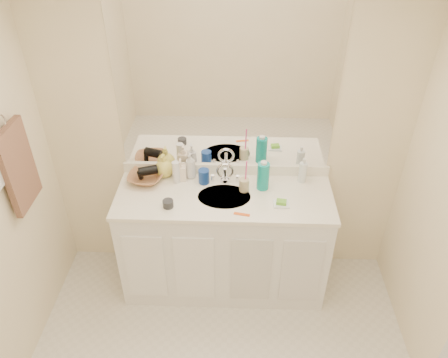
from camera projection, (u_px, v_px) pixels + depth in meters
name	position (u px, v px, depth m)	size (l,w,h in m)	color
ceiling	(212.00, 6.00, 1.33)	(2.60, 2.60, 0.02)	white
wall_back	(226.00, 135.00, 3.08)	(2.60, 0.02, 2.40)	#FCECC5
vanity_cabinet	(224.00, 242.00, 3.31)	(1.50, 0.55, 0.85)	white
countertop	(224.00, 196.00, 3.05)	(1.52, 0.57, 0.03)	white
backsplash	(226.00, 169.00, 3.23)	(1.52, 0.03, 0.08)	white
sink_basin	(224.00, 198.00, 3.04)	(0.37, 0.37, 0.02)	silver
faucet	(225.00, 175.00, 3.14)	(0.02, 0.02, 0.11)	silver
mirror	(226.00, 88.00, 2.87)	(1.48, 0.01, 1.20)	white
blue_mug	(204.00, 176.00, 3.13)	(0.08, 0.08, 0.11)	navy
tan_cup	(244.00, 185.00, 3.06)	(0.07, 0.07, 0.09)	#BEB186
toothbrush	(246.00, 173.00, 3.00)	(0.01, 0.01, 0.21)	#FF439D
mouthwash_bottle	(263.00, 176.00, 3.05)	(0.09, 0.09, 0.20)	#0C9691
clear_pump_bottle	(303.00, 172.00, 3.13)	(0.06, 0.06, 0.16)	white
soap_dish	(281.00, 204.00, 2.95)	(0.11, 0.09, 0.01)	white
green_soap	(281.00, 202.00, 2.94)	(0.07, 0.05, 0.02)	#65B82D
orange_comb	(242.00, 214.00, 2.87)	(0.11, 0.02, 0.00)	#EE5A19
dark_jar	(168.00, 204.00, 2.92)	(0.07, 0.07, 0.05)	#25262A
extra_white_bottle	(176.00, 172.00, 3.12)	(0.05, 0.05, 0.17)	white
soap_bottle_white	(190.00, 166.00, 3.16)	(0.08, 0.08, 0.20)	silver
soap_bottle_cream	(181.00, 169.00, 3.15)	(0.08, 0.08, 0.17)	#FFEACF
soap_bottle_yellow	(164.00, 165.00, 3.19)	(0.14, 0.14, 0.18)	#DCD155
wicker_basket	(146.00, 177.00, 3.16)	(0.25, 0.25, 0.06)	#96603C
hair_dryer	(148.00, 171.00, 3.13)	(0.07, 0.07, 0.13)	black
towel_ring	(1.00, 124.00, 2.49)	(0.11, 0.11, 0.01)	silver
hand_towel	(19.00, 167.00, 2.67)	(0.04, 0.32, 0.55)	brown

